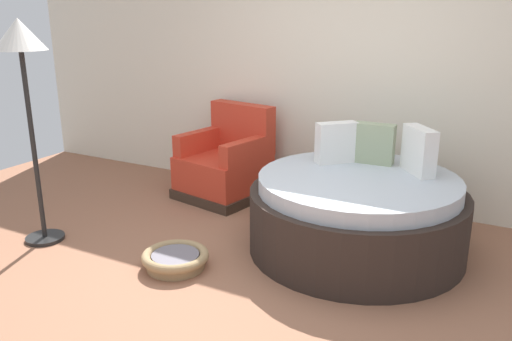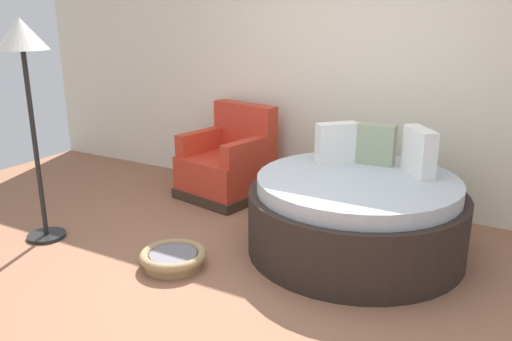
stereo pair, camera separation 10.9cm
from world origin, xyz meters
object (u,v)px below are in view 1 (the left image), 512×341
object	(u,v)px
pet_basket	(175,259)
floor_lamp	(22,57)
round_daybed	(357,213)
red_armchair	(227,165)

from	to	relation	value
pet_basket	floor_lamp	world-z (taller)	floor_lamp
round_daybed	pet_basket	xyz separation A→B (m)	(-1.10, -0.96, -0.24)
round_daybed	pet_basket	bearing A→B (deg)	-138.91
red_armchair	pet_basket	distance (m)	1.67
round_daybed	red_armchair	bearing A→B (deg)	159.01
pet_basket	floor_lamp	size ratio (longest dim) A/B	0.28
pet_basket	floor_lamp	bearing A→B (deg)	-174.89
floor_lamp	pet_basket	bearing A→B (deg)	5.11
round_daybed	pet_basket	distance (m)	1.48
round_daybed	red_armchair	size ratio (longest dim) A/B	1.83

